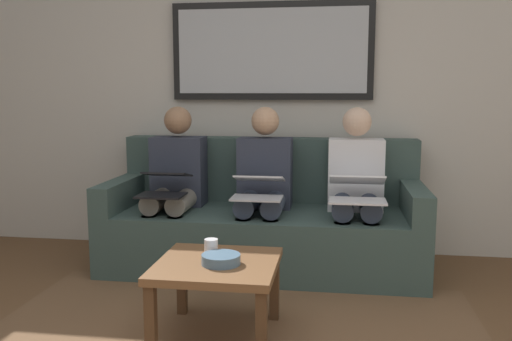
# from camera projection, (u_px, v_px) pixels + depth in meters

# --- Properties ---
(wall_rear) EXTENTS (6.00, 0.12, 2.60)m
(wall_rear) POSITION_uv_depth(u_px,v_px,m) (273.00, 85.00, 4.25)
(wall_rear) COLOR beige
(wall_rear) RESTS_ON ground_plane
(couch) EXTENTS (2.20, 0.90, 0.90)m
(couch) POSITION_uv_depth(u_px,v_px,m) (264.00, 222.00, 3.92)
(couch) COLOR #384C47
(couch) RESTS_ON ground_plane
(framed_mirror) EXTENTS (1.53, 0.05, 0.73)m
(framed_mirror) POSITION_uv_depth(u_px,v_px,m) (272.00, 51.00, 4.13)
(framed_mirror) COLOR black
(coffee_table) EXTENTS (0.60, 0.60, 0.40)m
(coffee_table) POSITION_uv_depth(u_px,v_px,m) (217.00, 273.00, 2.74)
(coffee_table) COLOR brown
(coffee_table) RESTS_ON ground_plane
(cup) EXTENTS (0.07, 0.07, 0.09)m
(cup) POSITION_uv_depth(u_px,v_px,m) (211.00, 248.00, 2.82)
(cup) COLOR silver
(cup) RESTS_ON coffee_table
(bowl) EXTENTS (0.19, 0.19, 0.05)m
(bowl) POSITION_uv_depth(u_px,v_px,m) (221.00, 259.00, 2.69)
(bowl) COLOR slate
(bowl) RESTS_ON coffee_table
(person_left) EXTENTS (0.38, 0.58, 1.14)m
(person_left) POSITION_uv_depth(u_px,v_px,m) (356.00, 186.00, 3.72)
(person_left) COLOR silver
(person_left) RESTS_ON couch
(laptop_white) EXTENTS (0.36, 0.37, 0.16)m
(laptop_white) POSITION_uv_depth(u_px,v_px,m) (357.00, 189.00, 3.49)
(laptop_white) COLOR white
(person_middle) EXTENTS (0.38, 0.58, 1.14)m
(person_middle) POSITION_uv_depth(u_px,v_px,m) (263.00, 183.00, 3.81)
(person_middle) COLOR #2D3342
(person_middle) RESTS_ON couch
(laptop_silver) EXTENTS (0.33, 0.34, 0.15)m
(laptop_silver) POSITION_uv_depth(u_px,v_px,m) (258.00, 187.00, 3.57)
(laptop_silver) COLOR silver
(person_right) EXTENTS (0.38, 0.58, 1.14)m
(person_right) POSITION_uv_depth(u_px,v_px,m) (175.00, 181.00, 3.91)
(person_right) COLOR #2D3342
(person_right) RESTS_ON couch
(laptop_black) EXTENTS (0.30, 0.37, 0.16)m
(laptop_black) POSITION_uv_depth(u_px,v_px,m) (165.00, 183.00, 3.67)
(laptop_black) COLOR black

